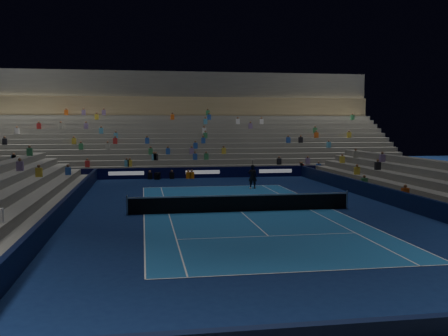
% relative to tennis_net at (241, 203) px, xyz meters
% --- Properties ---
extents(ground, '(90.00, 90.00, 0.00)m').
position_rel_tennis_net_xyz_m(ground, '(0.00, 0.00, -0.50)').
color(ground, '#0C1C48').
rests_on(ground, ground).
extents(court_surface, '(10.97, 23.77, 0.01)m').
position_rel_tennis_net_xyz_m(court_surface, '(0.00, 0.00, -0.50)').
color(court_surface, '#1B5999').
rests_on(court_surface, ground).
extents(sponsor_barrier_far, '(44.00, 0.25, 1.00)m').
position_rel_tennis_net_xyz_m(sponsor_barrier_far, '(0.00, 18.50, -0.00)').
color(sponsor_barrier_far, black).
rests_on(sponsor_barrier_far, ground).
extents(sponsor_barrier_east, '(0.25, 37.00, 1.00)m').
position_rel_tennis_net_xyz_m(sponsor_barrier_east, '(9.70, 0.00, -0.00)').
color(sponsor_barrier_east, '#081133').
rests_on(sponsor_barrier_east, ground).
extents(sponsor_barrier_west, '(0.25, 37.00, 1.00)m').
position_rel_tennis_net_xyz_m(sponsor_barrier_west, '(-9.70, 0.00, -0.00)').
color(sponsor_barrier_west, black).
rests_on(sponsor_barrier_west, ground).
extents(grandstand_main, '(44.00, 15.20, 11.20)m').
position_rel_tennis_net_xyz_m(grandstand_main, '(0.00, 27.90, 2.87)').
color(grandstand_main, slate).
rests_on(grandstand_main, ground).
extents(tennis_net, '(12.90, 0.10, 1.10)m').
position_rel_tennis_net_xyz_m(tennis_net, '(0.00, 0.00, 0.00)').
color(tennis_net, '#B2B2B7').
rests_on(tennis_net, ground).
extents(tennis_player, '(0.81, 0.69, 1.87)m').
position_rel_tennis_net_xyz_m(tennis_player, '(2.92, 10.06, 0.43)').
color(tennis_player, black).
rests_on(tennis_player, ground).
extents(broadcast_camera, '(0.61, 0.99, 0.62)m').
position_rel_tennis_net_xyz_m(broadcast_camera, '(-4.21, 17.75, -0.18)').
color(broadcast_camera, black).
rests_on(broadcast_camera, ground).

